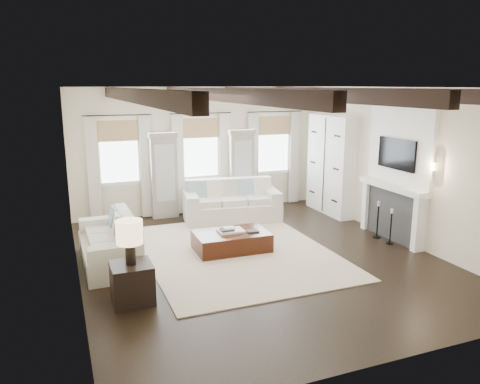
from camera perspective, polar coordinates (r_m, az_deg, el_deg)
name	(u,v)px	position (r m, az deg, el deg)	size (l,w,h in m)	color
ground	(258,258)	(9.08, 2.20, -8.03)	(7.50, 7.50, 0.00)	black
room_shell	(275,152)	(9.70, 4.23, 4.86)	(6.54, 7.54, 3.22)	#F5EACC
area_rug	(236,251)	(9.39, -0.51, -7.21)	(3.52, 4.56, 0.02)	#C3B49B
sofa_back	(231,204)	(11.45, -1.07, -1.47)	(2.42, 1.36, 0.98)	silver
sofa_left	(113,245)	(8.99, -15.27, -6.28)	(0.97, 2.09, 0.89)	silver
ottoman	(231,241)	(9.40, -1.06, -6.03)	(1.45, 0.91, 0.38)	black
tray	(231,231)	(9.37, -1.12, -4.74)	(0.50, 0.38, 0.04)	white
book_lower	(227,230)	(9.30, -1.60, -4.61)	(0.26, 0.20, 0.04)	#262628
book_upper	(229,228)	(9.29, -1.34, -4.42)	(0.22, 0.17, 0.03)	beige
book_loose	(252,231)	(9.35, 1.50, -4.81)	(0.24, 0.18, 0.03)	#262628
side_table_front	(132,283)	(7.43, -13.02, -10.75)	(0.61, 0.61, 0.61)	black
lamp_front	(129,235)	(7.16, -13.33, -5.08)	(0.40, 0.40, 0.69)	black
side_table_back	(156,204)	(12.13, -10.24, -1.43)	(0.37, 0.37, 0.56)	black
lamp_back	(155,178)	(11.98, -10.37, 1.67)	(0.33, 0.33, 0.58)	black
candlestick_near	(391,229)	(10.24, 17.89, -4.34)	(0.15, 0.15, 0.76)	black
candlestick_far	(378,223)	(10.55, 16.42, -3.61)	(0.16, 0.16, 0.81)	black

